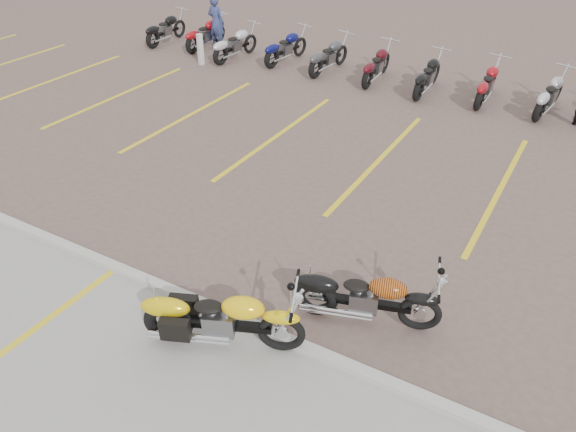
# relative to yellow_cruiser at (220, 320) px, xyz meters

# --- Properties ---
(ground) EXTENTS (100.00, 100.00, 0.00)m
(ground) POSITION_rel_yellow_cruiser_xyz_m (-0.25, 2.49, -0.47)
(ground) COLOR brown
(ground) RESTS_ON ground
(curb) EXTENTS (60.00, 0.18, 0.12)m
(curb) POSITION_rel_yellow_cruiser_xyz_m (-0.25, 0.49, -0.41)
(curb) COLOR #ADAAA3
(curb) RESTS_ON ground
(parking_stripes) EXTENTS (38.00, 5.50, 0.01)m
(parking_stripes) POSITION_rel_yellow_cruiser_xyz_m (-0.25, 6.49, -0.47)
(parking_stripes) COLOR gold
(parking_stripes) RESTS_ON ground
(yellow_cruiser) EXTENTS (2.18, 1.03, 0.95)m
(yellow_cruiser) POSITION_rel_yellow_cruiser_xyz_m (0.00, 0.00, 0.00)
(yellow_cruiser) COLOR black
(yellow_cruiser) RESTS_ON ground
(flame_cruiser) EXTENTS (2.11, 0.77, 0.89)m
(flame_cruiser) POSITION_rel_yellow_cruiser_xyz_m (1.53, 1.45, -0.03)
(flame_cruiser) COLOR black
(flame_cruiser) RESTS_ON ground
(person_a) EXTENTS (0.67, 0.44, 1.81)m
(person_a) POSITION_rel_yellow_cruiser_xyz_m (-8.62, 11.70, 0.43)
(person_a) COLOR navy
(person_a) RESTS_ON ground
(bollard) EXTENTS (0.19, 0.19, 1.00)m
(bollard) POSITION_rel_yellow_cruiser_xyz_m (-8.01, 9.96, 0.03)
(bollard) COLOR silver
(bollard) RESTS_ON ground
(bg_bike_row) EXTENTS (18.87, 2.02, 1.10)m
(bg_bike_row) POSITION_rel_yellow_cruiser_xyz_m (-1.59, 11.26, 0.08)
(bg_bike_row) COLOR black
(bg_bike_row) RESTS_ON ground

